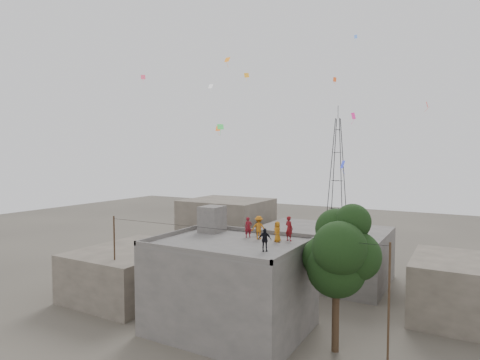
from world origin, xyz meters
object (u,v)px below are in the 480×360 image
(tree, at_px, (340,253))
(transmission_tower, at_px, (337,175))
(person_red_adult, at_px, (289,229))
(stair_head_box, at_px, (212,219))
(person_dark_adult, at_px, (265,240))

(tree, bearing_deg, transmission_tower, 106.09)
(tree, xyz_separation_m, transmission_tower, (-11.37, 39.40, 2.97))
(tree, height_order, person_red_adult, tree)
(person_red_adult, bearing_deg, transmission_tower, -56.80)
(tree, distance_m, person_red_adult, 4.52)
(stair_head_box, bearing_deg, person_dark_adult, -30.70)
(stair_head_box, xyz_separation_m, transmission_tower, (-0.80, 37.40, 1.97))
(stair_head_box, relative_size, person_red_adult, 1.16)
(person_red_adult, xyz_separation_m, person_dark_adult, (-0.14, -3.60, -0.15))
(stair_head_box, height_order, person_red_adult, stair_head_box)
(tree, height_order, transmission_tower, transmission_tower)
(person_red_adult, bearing_deg, tree, 178.06)
(person_red_adult, distance_m, person_dark_adult, 3.60)
(stair_head_box, distance_m, transmission_tower, 37.46)
(person_red_adult, height_order, person_dark_adult, person_red_adult)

